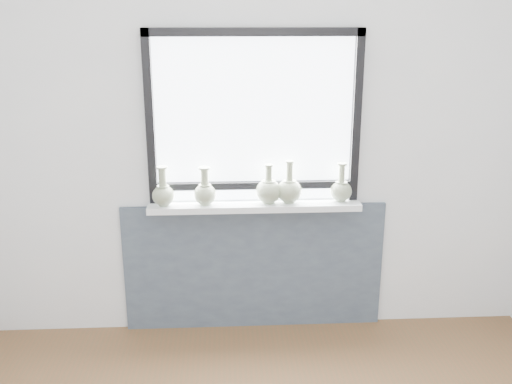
{
  "coord_description": "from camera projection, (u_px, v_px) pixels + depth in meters",
  "views": [
    {
      "loc": [
        -0.18,
        -1.65,
        2.02
      ],
      "look_at": [
        0.0,
        1.55,
        1.02
      ],
      "focal_mm": 40.0,
      "sensor_mm": 36.0,
      "label": 1
    }
  ],
  "objects": [
    {
      "name": "window",
      "position": [
        254.0,
        115.0,
        3.45
      ],
      "size": [
        1.3,
        0.06,
        1.05
      ],
      "color": "black",
      "rests_on": "windowsill"
    },
    {
      "name": "vase_c",
      "position": [
        269.0,
        190.0,
        3.53
      ],
      "size": [
        0.16,
        0.16,
        0.25
      ],
      "rotation": [
        0.0,
        0.0,
        0.39
      ],
      "color": "gray",
      "rests_on": "windowsill"
    },
    {
      "name": "vase_a",
      "position": [
        163.0,
        193.0,
        3.48
      ],
      "size": [
        0.14,
        0.14,
        0.25
      ],
      "rotation": [
        0.0,
        0.0,
        0.07
      ],
      "color": "gray",
      "rests_on": "windowsill"
    },
    {
      "name": "windowsill",
      "position": [
        255.0,
        206.0,
        3.56
      ],
      "size": [
        1.32,
        0.18,
        0.04
      ],
      "primitive_type": "cube",
      "color": "silver",
      "rests_on": "apron_panel"
    },
    {
      "name": "apron_panel",
      "position": [
        254.0,
        267.0,
        3.76
      ],
      "size": [
        1.7,
        0.03,
        0.86
      ],
      "primitive_type": "cube",
      "color": "#465462",
      "rests_on": "ground"
    },
    {
      "name": "vase_e",
      "position": [
        341.0,
        189.0,
        3.56
      ],
      "size": [
        0.14,
        0.14,
        0.25
      ],
      "rotation": [
        0.0,
        0.0,
        0.21
      ],
      "color": "gray",
      "rests_on": "windowsill"
    },
    {
      "name": "vase_d",
      "position": [
        289.0,
        190.0,
        3.53
      ],
      "size": [
        0.16,
        0.16,
        0.27
      ],
      "rotation": [
        0.0,
        0.0,
        0.26
      ],
      "color": "gray",
      "rests_on": "windowsill"
    },
    {
      "name": "back_wall",
      "position": [
        254.0,
        136.0,
        3.53
      ],
      "size": [
        3.6,
        0.02,
        2.6
      ],
      "primitive_type": "cube",
      "color": "silver",
      "rests_on": "ground"
    },
    {
      "name": "vase_b",
      "position": [
        205.0,
        192.0,
        3.5
      ],
      "size": [
        0.14,
        0.14,
        0.24
      ],
      "rotation": [
        0.0,
        0.0,
        0.37
      ],
      "color": "gray",
      "rests_on": "windowsill"
    }
  ]
}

